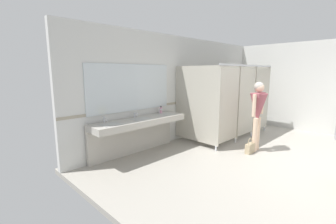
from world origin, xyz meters
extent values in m
cube|color=#9E998E|center=(0.00, 0.00, -0.05)|extent=(7.19, 6.89, 0.10)
cube|color=silver|center=(0.00, 3.21, 1.43)|extent=(7.19, 0.12, 2.86)
cube|color=#9E937F|center=(0.00, 3.14, 1.05)|extent=(7.19, 0.01, 0.06)
cube|color=#B2ADA3|center=(-1.90, 2.83, 0.80)|extent=(2.34, 0.59, 0.14)
cube|color=#B2ADA3|center=(-1.90, 3.09, 0.36)|extent=(2.34, 0.08, 0.73)
cube|color=#ADADA8|center=(-2.68, 2.80, 0.82)|extent=(0.42, 0.32, 0.11)
cylinder|color=silver|center=(-2.68, 3.04, 0.92)|extent=(0.04, 0.04, 0.11)
cylinder|color=silver|center=(-2.68, 2.98, 0.97)|extent=(0.03, 0.11, 0.03)
sphere|color=silver|center=(-2.61, 3.05, 0.90)|extent=(0.04, 0.04, 0.04)
cube|color=#ADADA8|center=(-1.90, 2.80, 0.82)|extent=(0.42, 0.32, 0.11)
cylinder|color=silver|center=(-1.90, 3.04, 0.92)|extent=(0.04, 0.04, 0.11)
cylinder|color=silver|center=(-1.90, 2.98, 0.97)|extent=(0.03, 0.11, 0.03)
sphere|color=silver|center=(-1.83, 3.05, 0.90)|extent=(0.04, 0.04, 0.04)
cube|color=#ADADA8|center=(-1.12, 2.80, 0.82)|extent=(0.42, 0.32, 0.11)
cylinder|color=silver|center=(-1.12, 3.04, 0.92)|extent=(0.04, 0.04, 0.11)
cylinder|color=silver|center=(-1.12, 2.98, 0.97)|extent=(0.03, 0.11, 0.03)
sphere|color=silver|center=(-1.05, 3.05, 0.90)|extent=(0.04, 0.04, 0.04)
cube|color=silver|center=(-1.90, 3.13, 1.55)|extent=(2.24, 0.02, 1.06)
cube|color=#B2AD9E|center=(-0.41, 2.42, 1.09)|extent=(0.03, 1.40, 1.94)
cylinder|color=silver|center=(-0.41, 1.78, 0.06)|extent=(0.05, 0.05, 0.12)
cube|color=#B2AD9E|center=(0.53, 2.42, 1.09)|extent=(0.03, 1.40, 1.94)
cylinder|color=silver|center=(0.53, 1.78, 0.06)|extent=(0.05, 0.05, 0.12)
cube|color=#B2AD9E|center=(1.47, 2.42, 1.09)|extent=(0.03, 1.40, 1.94)
cylinder|color=silver|center=(1.47, 1.78, 0.06)|extent=(0.05, 0.05, 0.12)
cube|color=#B2AD9E|center=(2.40, 2.42, 1.09)|extent=(0.03, 1.40, 1.94)
cylinder|color=silver|center=(2.40, 1.78, 0.06)|extent=(0.05, 0.05, 0.12)
cube|color=#B2AD9E|center=(0.06, 1.75, 1.09)|extent=(0.86, 0.03, 1.84)
cube|color=#B2AD9E|center=(1.00, 1.75, 1.09)|extent=(0.86, 0.03, 1.84)
cube|color=#B2AD9E|center=(1.94, 1.75, 1.09)|extent=(0.86, 0.07, 1.84)
cube|color=#B7BABF|center=(1.00, 1.75, 2.08)|extent=(2.87, 0.04, 0.04)
cylinder|color=beige|center=(0.40, 1.13, 0.41)|extent=(0.11, 0.11, 0.82)
cylinder|color=beige|center=(0.22, 1.11, 0.41)|extent=(0.11, 0.11, 0.82)
cone|color=#994C56|center=(0.31, 1.12, 1.05)|extent=(0.43, 0.43, 0.70)
cube|color=#994C56|center=(0.31, 1.12, 1.37)|extent=(0.46, 0.19, 0.10)
cylinder|color=beige|center=(0.56, 1.14, 1.14)|extent=(0.08, 0.08, 0.52)
cylinder|color=beige|center=(0.06, 1.10, 1.14)|extent=(0.08, 0.08, 0.52)
sphere|color=beige|center=(0.31, 1.12, 1.55)|extent=(0.22, 0.22, 0.22)
sphere|color=#A59E93|center=(0.31, 1.13, 1.56)|extent=(0.23, 0.23, 0.23)
cube|color=tan|center=(0.02, 1.13, 0.12)|extent=(0.26, 0.12, 0.23)
torus|color=tan|center=(0.02, 1.13, 0.27)|extent=(0.20, 0.02, 0.20)
cylinder|color=#D899B2|center=(-1.10, 3.01, 0.94)|extent=(0.07, 0.07, 0.15)
cylinder|color=black|center=(-1.10, 3.01, 1.04)|extent=(0.03, 0.03, 0.04)
camera|label=1|loc=(-5.01, -1.20, 1.91)|focal=24.50mm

